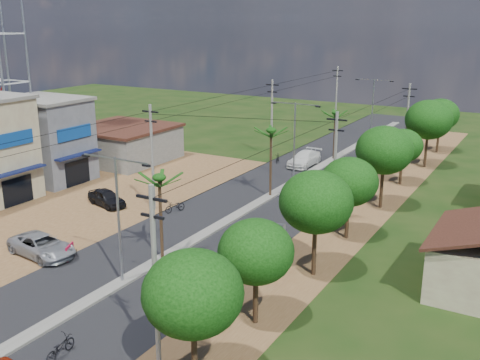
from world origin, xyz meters
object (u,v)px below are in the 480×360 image
Objects in this scene: car_parked_dark at (107,198)px; moto_rider_east at (60,348)px; car_silver_mid at (268,235)px; car_white_far at (304,159)px; car_parked_silver at (42,246)px; roadside_sign at (70,252)px.

moto_rider_east is (13.88, -18.17, -0.21)m from car_parked_dark.
car_silver_mid is 16.18m from car_parked_dark.
moto_rider_east is at bearing -82.03° from car_white_far.
car_parked_silver is at bearing -98.82° from car_white_far.
car_silver_mid is at bearing -76.94° from car_parked_dark.
moto_rider_east is at bearing -70.68° from roadside_sign.
car_parked_silver is 12.92m from moto_rider_east.
car_silver_mid is 17.51m from moto_rider_east.
moto_rider_east is at bearing -120.76° from car_parked_silver.
car_parked_silver is 2.74× the size of moto_rider_east.
car_white_far is at bearing -86.55° from car_silver_mid.
car_parked_silver is 4.45× the size of roadside_sign.
car_silver_mid is 0.87× the size of car_white_far.
car_white_far reaches higher than roadside_sign.
car_parked_silver is (-5.66, -31.49, -0.05)m from car_white_far.
car_parked_dark is at bearing -112.35° from car_white_far.
roadside_sign is at bearing -95.39° from car_white_far.
car_parked_dark reaches higher than roadside_sign.
roadside_sign is at bearing 26.36° from car_silver_mid.
car_white_far is 2.80× the size of moto_rider_east.
moto_rider_east is 11.82m from roadside_sign.
car_silver_mid reaches higher than moto_rider_east.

